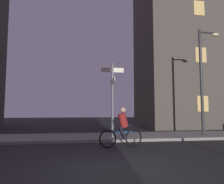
{
  "coord_description": "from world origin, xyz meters",
  "views": [
    {
      "loc": [
        -0.81,
        -5.15,
        1.49
      ],
      "look_at": [
        0.8,
        5.82,
        2.47
      ],
      "focal_mm": 33.28,
      "sensor_mm": 36.0,
      "label": 1
    }
  ],
  "objects": [
    {
      "name": "cyclist",
      "position": [
        0.84,
        3.23,
        0.75
      ],
      "size": [
        1.81,
        0.38,
        1.61
      ],
      "color": "black",
      "rests_on": "ground_plane"
    },
    {
      "name": "street_lamp",
      "position": [
        6.04,
        5.61,
        3.65
      ],
      "size": [
        1.29,
        0.28,
        6.0
      ],
      "color": "#2D2D30",
      "rests_on": "sidewalk_kerb"
    },
    {
      "name": "ground_plane",
      "position": [
        0.0,
        0.0,
        0.0
      ],
      "size": [
        80.0,
        80.0,
        0.0
      ],
      "primitive_type": "plane",
      "color": "#232326"
    },
    {
      "name": "building_right_block",
      "position": [
        10.92,
        12.62,
        7.21
      ],
      "size": [
        12.76,
        6.15,
        14.43
      ],
      "color": "#4C443D",
      "rests_on": "ground_plane"
    },
    {
      "name": "signpost",
      "position": [
        0.77,
        5.39,
        2.36
      ],
      "size": [
        1.19,
        1.49,
        3.79
      ],
      "color": "gray",
      "rests_on": "sidewalk_kerb"
    },
    {
      "name": "sidewalk_kerb",
      "position": [
        0.0,
        6.08,
        0.07
      ],
      "size": [
        40.0,
        3.06,
        0.14
      ],
      "primitive_type": "cube",
      "color": "gray",
      "rests_on": "ground_plane"
    }
  ]
}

